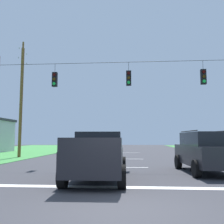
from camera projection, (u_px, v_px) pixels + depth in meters
ground_plane at (120, 209)px, 5.98m from camera, size 120.00×120.00×0.00m
stop_bar_stripe at (123, 187)px, 8.65m from camera, size 15.40×0.45×0.01m
lane_dash_0 at (126, 167)px, 14.60m from camera, size 2.50×0.15×0.01m
lane_dash_1 at (128, 159)px, 20.59m from camera, size 2.50×0.15×0.01m
lane_dash_2 at (129, 153)px, 29.61m from camera, size 2.50×0.15×0.01m
overhead_signal_span at (129, 103)px, 15.93m from camera, size 17.95×0.31×7.20m
pickup_truck at (98, 156)px, 10.44m from camera, size 2.39×5.45×1.95m
suv_black at (206, 151)px, 12.43m from camera, size 2.43×4.90×2.05m
distant_car_crossing_white at (76, 146)px, 28.07m from camera, size 2.31×4.44×1.52m
utility_pole_near_left at (21, 98)px, 22.82m from camera, size 0.27×1.79×10.58m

